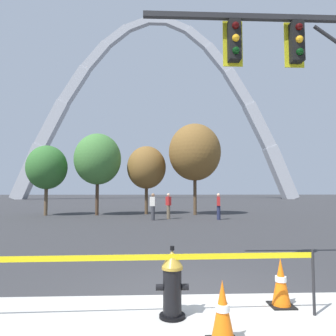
# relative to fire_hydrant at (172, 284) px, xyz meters

# --- Properties ---
(ground_plane) EXTENTS (240.00, 240.00, 0.00)m
(ground_plane) POSITION_rel_fire_hydrant_xyz_m (0.27, 0.69, -0.47)
(ground_plane) COLOR #333335
(fire_hydrant) EXTENTS (0.46, 0.48, 0.99)m
(fire_hydrant) POSITION_rel_fire_hydrant_xyz_m (0.00, 0.00, 0.00)
(fire_hydrant) COLOR black
(fire_hydrant) RESTS_ON ground
(caution_tape_barrier) EXTENTS (5.33, 0.17, 0.93)m
(caution_tape_barrier) POSITION_rel_fire_hydrant_xyz_m (-0.63, -0.09, 0.18)
(caution_tape_barrier) COLOR #232326
(caution_tape_barrier) RESTS_ON ground
(traffic_cone_by_hydrant) EXTENTS (0.36, 0.36, 0.73)m
(traffic_cone_by_hydrant) POSITION_rel_fire_hydrant_xyz_m (0.54, -0.77, -0.11)
(traffic_cone_by_hydrant) COLOR black
(traffic_cone_by_hydrant) RESTS_ON ground
(traffic_cone_mid_sidewalk) EXTENTS (0.36, 0.36, 0.73)m
(traffic_cone_mid_sidewalk) POSITION_rel_fire_hydrant_xyz_m (1.69, 0.35, -0.11)
(traffic_cone_mid_sidewalk) COLOR black
(traffic_cone_mid_sidewalk) RESTS_ON ground
(monument_arch) EXTENTS (56.85, 2.48, 37.93)m
(monument_arch) POSITION_rel_fire_hydrant_xyz_m (0.27, 58.03, 16.51)
(monument_arch) COLOR #B2B5BC
(monument_arch) RESTS_ON ground
(tree_far_left) EXTENTS (2.83, 2.83, 4.96)m
(tree_far_left) POSITION_rel_fire_hydrant_xyz_m (-7.90, 17.98, 2.92)
(tree_far_left) COLOR brown
(tree_far_left) RESTS_ON ground
(tree_left_mid) EXTENTS (3.35, 3.35, 5.86)m
(tree_left_mid) POSITION_rel_fire_hydrant_xyz_m (-4.34, 18.10, 3.54)
(tree_left_mid) COLOR #473323
(tree_left_mid) RESTS_ON ground
(tree_center_left) EXTENTS (2.90, 2.90, 5.07)m
(tree_center_left) POSITION_rel_fire_hydrant_xyz_m (-0.85, 18.87, 3.00)
(tree_center_left) COLOR brown
(tree_center_left) RESTS_ON ground
(tree_center_right) EXTENTS (3.80, 3.80, 6.65)m
(tree_center_right) POSITION_rel_fire_hydrant_xyz_m (2.69, 18.15, 4.09)
(tree_center_right) COLOR brown
(tree_center_right) RESTS_ON ground
(pedestrian_walking_left) EXTENTS (0.27, 0.37, 1.59)m
(pedestrian_walking_left) POSITION_rel_fire_hydrant_xyz_m (3.62, 14.31, 0.35)
(pedestrian_walking_left) COLOR #232847
(pedestrian_walking_left) RESTS_ON ground
(pedestrian_standing_center) EXTENTS (0.35, 0.39, 1.59)m
(pedestrian_standing_center) POSITION_rel_fire_hydrant_xyz_m (0.62, 14.95, 0.35)
(pedestrian_standing_center) COLOR brown
(pedestrian_standing_center) RESTS_ON ground
(pedestrian_walking_right) EXTENTS (0.39, 0.33, 1.59)m
(pedestrian_walking_right) POSITION_rel_fire_hydrant_xyz_m (-0.33, 14.14, 0.35)
(pedestrian_walking_right) COLOR #38383D
(pedestrian_walking_right) RESTS_ON ground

